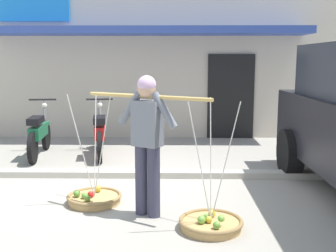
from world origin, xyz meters
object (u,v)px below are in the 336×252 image
Objects in this scene: fruit_basket_left_side at (94,198)px; fruit_basket_right_side at (211,223)px; fruit_vendor at (147,136)px; motorcycle_second_in_row at (100,133)px; motorcycle_nearest_shop at (39,134)px.

fruit_basket_right_side is (1.47, -0.83, 0.00)m from fruit_basket_left_side.
fruit_basket_left_side is at bearing 150.60° from fruit_basket_right_side.
fruit_vendor reaches higher than motorcycle_second_in_row.
fruit_vendor is 1.17× the size of fruit_basket_left_side.
motorcycle_nearest_shop is 1.17m from motorcycle_second_in_row.
fruit_basket_right_side is at bearing -62.19° from motorcycle_second_in_row.
motorcycle_nearest_shop and motorcycle_second_in_row have the same top height.
fruit_basket_right_side is 4.04m from motorcycle_second_in_row.
fruit_basket_right_side reaches higher than motorcycle_second_in_row.
motorcycle_nearest_shop is at bearing -175.17° from motorcycle_second_in_row.
fruit_basket_left_side is (-0.74, 0.41, -0.91)m from fruit_vendor.
fruit_vendor reaches higher than fruit_basket_left_side.
fruit_basket_right_side is at bearing -48.66° from motorcycle_nearest_shop.
fruit_vendor is 0.93× the size of motorcycle_nearest_shop.
fruit_basket_left_side is at bearing 150.77° from fruit_vendor.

